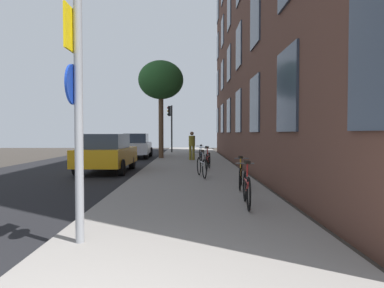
{
  "coord_description": "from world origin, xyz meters",
  "views": [
    {
      "loc": [
        1.04,
        -2.24,
        1.68
      ],
      "look_at": [
        1.12,
        10.01,
        1.27
      ],
      "focal_mm": 32.06,
      "sensor_mm": 36.0,
      "label": 1
    }
  ],
  "objects_px": {
    "sign_post": "(77,101)",
    "bicycle_1": "(241,175)",
    "bicycle_3": "(208,160)",
    "pedestrian_0": "(192,144)",
    "car_0": "(107,153)",
    "bicycle_2": "(202,166)",
    "bicycle_5": "(201,154)",
    "car_1": "(137,145)",
    "bicycle_0": "(247,188)",
    "bicycle_4": "(205,157)",
    "traffic_light": "(170,120)",
    "tree_near": "(161,81)"
  },
  "relations": [
    {
      "from": "sign_post",
      "to": "bicycle_1",
      "type": "xyz_separation_m",
      "value": [
        3.02,
        4.81,
        -1.65
      ]
    },
    {
      "from": "bicycle_3",
      "to": "pedestrian_0",
      "type": "height_order",
      "value": "pedestrian_0"
    },
    {
      "from": "bicycle_1",
      "to": "car_0",
      "type": "height_order",
      "value": "car_0"
    },
    {
      "from": "sign_post",
      "to": "bicycle_3",
      "type": "distance_m",
      "value": 10.02
    },
    {
      "from": "bicycle_2",
      "to": "bicycle_1",
      "type": "bearing_deg",
      "value": -66.96
    },
    {
      "from": "sign_post",
      "to": "bicycle_2",
      "type": "height_order",
      "value": "sign_post"
    },
    {
      "from": "bicycle_5",
      "to": "pedestrian_0",
      "type": "distance_m",
      "value": 0.84
    },
    {
      "from": "sign_post",
      "to": "pedestrian_0",
      "type": "distance_m",
      "value": 14.9
    },
    {
      "from": "bicycle_2",
      "to": "car_0",
      "type": "xyz_separation_m",
      "value": [
        -3.94,
        2.44,
        0.35
      ]
    },
    {
      "from": "pedestrian_0",
      "to": "car_1",
      "type": "xyz_separation_m",
      "value": [
        -3.66,
        3.2,
        -0.21
      ]
    },
    {
      "from": "bicycle_1",
      "to": "bicycle_3",
      "type": "bearing_deg",
      "value": 97.95
    },
    {
      "from": "bicycle_0",
      "to": "bicycle_4",
      "type": "distance_m",
      "value": 9.61
    },
    {
      "from": "bicycle_2",
      "to": "car_1",
      "type": "distance_m",
      "value": 11.47
    },
    {
      "from": "sign_post",
      "to": "car_0",
      "type": "bearing_deg",
      "value": 101.36
    },
    {
      "from": "bicycle_4",
      "to": "bicycle_5",
      "type": "distance_m",
      "value": 2.4
    },
    {
      "from": "car_0",
      "to": "car_1",
      "type": "bearing_deg",
      "value": 90.1
    },
    {
      "from": "car_0",
      "to": "traffic_light",
      "type": "bearing_deg",
      "value": 81.24
    },
    {
      "from": "bicycle_1",
      "to": "car_1",
      "type": "relative_size",
      "value": 0.38
    },
    {
      "from": "bicycle_1",
      "to": "bicycle_2",
      "type": "relative_size",
      "value": 0.96
    },
    {
      "from": "bicycle_1",
      "to": "sign_post",
      "type": "bearing_deg",
      "value": -122.17
    },
    {
      "from": "tree_near",
      "to": "bicycle_4",
      "type": "height_order",
      "value": "tree_near"
    },
    {
      "from": "car_0",
      "to": "bicycle_4",
      "type": "bearing_deg",
      "value": 28.8
    },
    {
      "from": "traffic_light",
      "to": "bicycle_1",
      "type": "height_order",
      "value": "traffic_light"
    },
    {
      "from": "traffic_light",
      "to": "bicycle_0",
      "type": "height_order",
      "value": "traffic_light"
    },
    {
      "from": "tree_near",
      "to": "pedestrian_0",
      "type": "relative_size",
      "value": 3.7
    },
    {
      "from": "bicycle_3",
      "to": "bicycle_4",
      "type": "relative_size",
      "value": 1.06
    },
    {
      "from": "bicycle_2",
      "to": "pedestrian_0",
      "type": "xyz_separation_m",
      "value": [
        -0.29,
        7.56,
        0.55
      ]
    },
    {
      "from": "bicycle_1",
      "to": "pedestrian_0",
      "type": "relative_size",
      "value": 0.97
    },
    {
      "from": "car_0",
      "to": "tree_near",
      "type": "bearing_deg",
      "value": 75.7
    },
    {
      "from": "sign_post",
      "to": "traffic_light",
      "type": "bearing_deg",
      "value": 89.88
    },
    {
      "from": "bicycle_1",
      "to": "car_1",
      "type": "distance_m",
      "value": 14.08
    },
    {
      "from": "bicycle_3",
      "to": "bicycle_4",
      "type": "distance_m",
      "value": 2.4
    },
    {
      "from": "sign_post",
      "to": "pedestrian_0",
      "type": "bearing_deg",
      "value": 83.41
    },
    {
      "from": "bicycle_2",
      "to": "bicycle_3",
      "type": "height_order",
      "value": "bicycle_3"
    },
    {
      "from": "sign_post",
      "to": "bicycle_4",
      "type": "height_order",
      "value": "sign_post"
    },
    {
      "from": "bicycle_3",
      "to": "car_1",
      "type": "xyz_separation_m",
      "value": [
        -4.3,
        8.36,
        0.33
      ]
    },
    {
      "from": "traffic_light",
      "to": "car_1",
      "type": "xyz_separation_m",
      "value": [
        -2.0,
        -4.53,
        -1.84
      ]
    },
    {
      "from": "bicycle_4",
      "to": "car_1",
      "type": "relative_size",
      "value": 0.39
    },
    {
      "from": "tree_near",
      "to": "bicycle_2",
      "type": "height_order",
      "value": "tree_near"
    },
    {
      "from": "tree_near",
      "to": "sign_post",
      "type": "bearing_deg",
      "value": -89.3
    },
    {
      "from": "car_1",
      "to": "bicycle_2",
      "type": "bearing_deg",
      "value": -69.84
    },
    {
      "from": "bicycle_2",
      "to": "car_1",
      "type": "height_order",
      "value": "car_1"
    },
    {
      "from": "tree_near",
      "to": "car_1",
      "type": "bearing_deg",
      "value": 139.11
    },
    {
      "from": "sign_post",
      "to": "car_1",
      "type": "relative_size",
      "value": 0.83
    },
    {
      "from": "bicycle_1",
      "to": "bicycle_3",
      "type": "xyz_separation_m",
      "value": [
        -0.67,
        4.8,
        0.04
      ]
    },
    {
      "from": "bicycle_1",
      "to": "pedestrian_0",
      "type": "xyz_separation_m",
      "value": [
        -1.32,
        9.96,
        0.58
      ]
    },
    {
      "from": "pedestrian_0",
      "to": "bicycle_5",
      "type": "bearing_deg",
      "value": -36.37
    },
    {
      "from": "sign_post",
      "to": "bicycle_2",
      "type": "relative_size",
      "value": 2.13
    },
    {
      "from": "bicycle_1",
      "to": "pedestrian_0",
      "type": "height_order",
      "value": "pedestrian_0"
    },
    {
      "from": "bicycle_0",
      "to": "bicycle_1",
      "type": "distance_m",
      "value": 2.41
    }
  ]
}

